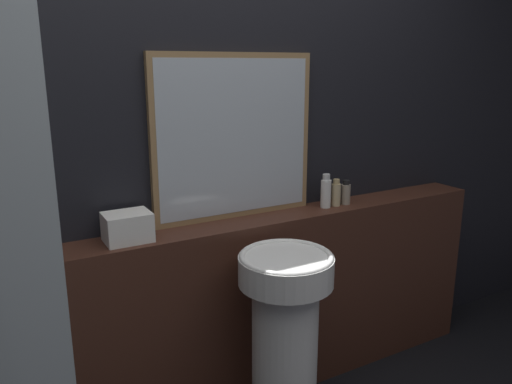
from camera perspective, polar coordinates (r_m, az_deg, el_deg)
The scene contains 8 objects.
wall_back at distance 2.26m, azimuth -3.74°, elevation 5.99°, with size 8.00×0.06×2.50m.
vanity_counter at distance 2.40m, azimuth -1.98°, elevation -13.70°, with size 2.76×0.21×0.90m.
pedestal_sink at distance 2.14m, azimuth 3.32°, elevation -16.45°, with size 0.38×0.38×0.86m.
mirror at distance 2.23m, azimuth -2.46°, elevation 6.24°, with size 0.78×0.03×0.73m.
towel_stack at distance 2.04m, azimuth -14.48°, elevation -3.90°, with size 0.18×0.14×0.12m.
shampoo_bottle at distance 2.46m, azimuth 7.98°, elevation -0.01°, with size 0.05×0.05×0.17m.
conditioner_bottle at distance 2.50m, azimuth 9.13°, elevation -0.16°, with size 0.05×0.05×0.13m.
lotion_bottle at distance 2.54m, azimuth 10.22°, elevation -0.12°, with size 0.05×0.05×0.12m.
Camera 1 is at (-0.97, -0.76, 1.58)m, focal length 35.00 mm.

